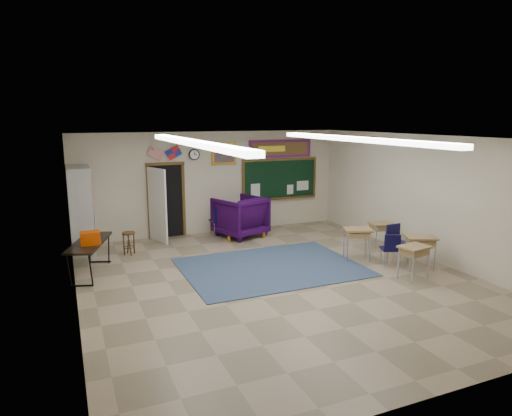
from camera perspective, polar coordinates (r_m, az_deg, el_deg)
name	(u,v)px	position (r m, az deg, el deg)	size (l,w,h in m)	color
floor	(278,280)	(9.85, 2.83, -8.94)	(9.00, 9.00, 0.00)	gray
back_wall	(213,183)	(13.57, -5.44, 3.17)	(8.00, 0.04, 3.00)	beige
front_wall	(446,282)	(5.88, 22.69, -8.52)	(8.00, 0.04, 3.00)	beige
left_wall	(71,229)	(8.52, -22.07, -2.47)	(0.04, 9.00, 3.00)	beige
right_wall	(429,198)	(11.73, 20.78, 1.20)	(0.04, 9.00, 3.00)	beige
ceiling	(280,138)	(9.25, 3.01, 8.76)	(8.00, 9.00, 0.04)	silver
area_rug	(271,267)	(10.61, 1.91, -7.38)	(4.00, 3.00, 0.02)	#32415F
fluorescent_strips	(280,141)	(9.26, 3.01, 8.39)	(3.86, 6.00, 0.10)	white
doorway	(164,202)	(13.13, -11.45, 0.76)	(1.10, 0.89, 2.16)	black
chalkboard	(280,180)	(14.35, 3.02, 3.50)	(2.55, 0.14, 1.30)	#553C18
bulletin_board	(280,149)	(14.26, 3.06, 7.43)	(2.10, 0.05, 0.55)	#B30F1E
framed_art_print	(224,154)	(13.55, -4.04, 6.79)	(0.75, 0.05, 0.65)	#AE7B21
wall_clock	(194,155)	(13.29, -7.73, 6.63)	(0.32, 0.05, 0.32)	black
wall_flags	(165,151)	(13.05, -11.34, 7.01)	(1.16, 0.06, 0.70)	red
storage_cabinet	(81,210)	(12.38, -21.04, -0.22)	(0.59, 1.25, 2.20)	#A6A7A2
wingback_armchair	(240,216)	(13.21, -1.99, -1.06)	(1.24, 1.28, 1.16)	#210431
student_chair_reading	(217,221)	(13.36, -4.84, -1.65)	(0.42, 0.42, 0.85)	black
student_chair_desk_a	(390,250)	(11.00, 16.37, -5.02)	(0.40, 0.40, 0.80)	black
student_chair_desk_b	(398,244)	(11.42, 17.34, -4.27)	(0.44, 0.44, 0.88)	black
student_desk_front_left	(357,243)	(11.28, 12.52, -4.24)	(0.78, 0.69, 0.78)	olive
student_desk_front_right	(381,235)	(12.33, 15.38, -3.23)	(0.65, 0.52, 0.72)	olive
student_desk_back_left	(414,261)	(10.28, 19.11, -6.26)	(0.69, 0.56, 0.74)	olive
student_desk_back_right	(420,251)	(11.00, 19.82, -5.07)	(0.79, 0.71, 0.78)	olive
folding_table	(90,256)	(10.71, -20.01, -5.70)	(1.12, 1.88, 1.01)	black
wooden_stool	(129,243)	(11.93, -15.60, -4.24)	(0.33, 0.33, 0.58)	#482F15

